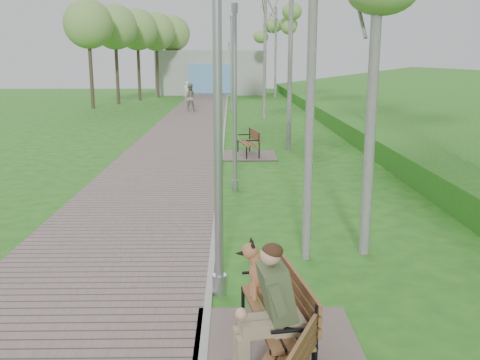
# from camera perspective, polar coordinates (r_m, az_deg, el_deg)

# --- Properties ---
(walkway) EXTENTS (3.50, 67.00, 0.04)m
(walkway) POSITION_cam_1_polar(r_m,az_deg,el_deg) (22.28, -6.31, 4.30)
(walkway) COLOR #74635E
(walkway) RESTS_ON ground
(kerb) EXTENTS (0.10, 67.00, 0.05)m
(kerb) POSITION_cam_1_polar(r_m,az_deg,el_deg) (22.18, -1.79, 4.35)
(kerb) COLOR #999993
(kerb) RESTS_ON ground
(building_north) EXTENTS (10.00, 5.20, 4.00)m
(building_north) POSITION_cam_1_polar(r_m,az_deg,el_deg) (51.46, -3.04, 11.38)
(building_north) COLOR #9E9E99
(building_north) RESTS_ON ground
(bench_main) EXTENTS (1.94, 2.16, 1.69)m
(bench_main) POSITION_cam_1_polar(r_m,az_deg,el_deg) (6.18, 3.26, -14.40)
(bench_main) COLOR #74635E
(bench_main) RESTS_ON ground
(bench_third) EXTENTS (1.83, 2.04, 1.13)m
(bench_third) POSITION_cam_1_polar(r_m,az_deg,el_deg) (18.47, 0.89, 3.20)
(bench_third) COLOR #74635E
(bench_third) RESTS_ON ground
(lamp_post_near) EXTENTS (0.20, 0.20, 5.20)m
(lamp_post_near) POSITION_cam_1_polar(r_m,az_deg,el_deg) (7.16, -2.36, 5.81)
(lamp_post_near) COLOR #96999E
(lamp_post_near) RESTS_ON ground
(lamp_post_second) EXTENTS (0.18, 0.18, 4.59)m
(lamp_post_second) POSITION_cam_1_polar(r_m,az_deg,el_deg) (13.37, -0.55, 7.87)
(lamp_post_second) COLOR #96999E
(lamp_post_second) RESTS_ON ground
(lamp_post_third) EXTENTS (0.23, 0.23, 5.85)m
(lamp_post_third) POSITION_cam_1_polar(r_m,az_deg,el_deg) (34.02, -0.89, 11.90)
(lamp_post_third) COLOR #96999E
(lamp_post_third) RESTS_ON ground
(lamp_post_far) EXTENTS (0.18, 0.18, 4.74)m
(lamp_post_far) POSITION_cam_1_polar(r_m,az_deg,el_deg) (50.60, -1.19, 11.62)
(lamp_post_far) COLOR #96999E
(lamp_post_far) RESTS_ON ground
(pedestrian_near) EXTENTS (0.65, 0.52, 1.56)m
(pedestrian_near) POSITION_cam_1_polar(r_m,az_deg,el_deg) (42.57, -5.68, 9.39)
(pedestrian_near) COLOR white
(pedestrian_near) RESTS_ON ground
(pedestrian_far) EXTENTS (0.91, 0.74, 1.76)m
(pedestrian_far) POSITION_cam_1_polar(r_m,az_deg,el_deg) (34.28, -5.39, 8.75)
(pedestrian_far) COLOR gray
(pedestrian_far) RESTS_ON ground
(birch_distant_b) EXTENTS (2.42, 2.42, 7.67)m
(birch_distant_b) POSITION_cam_1_polar(r_m,az_deg,el_deg) (45.38, 3.86, 16.26)
(birch_distant_b) COLOR silver
(birch_distant_b) RESTS_ON ground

